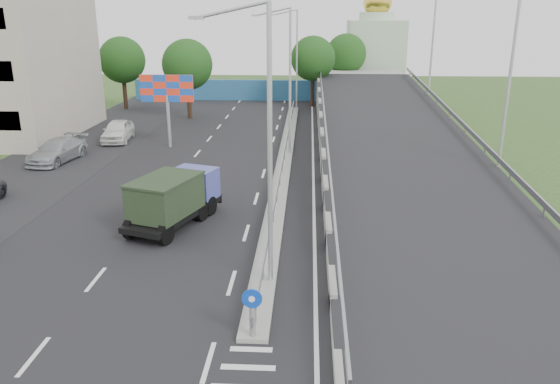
# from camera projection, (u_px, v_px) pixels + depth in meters

# --- Properties ---
(road_surface) EXTENTS (26.00, 90.00, 0.04)m
(road_surface) POSITION_uv_depth(u_px,v_px,m) (234.00, 178.00, 34.24)
(road_surface) COLOR black
(road_surface) RESTS_ON ground
(parking_strip) EXTENTS (8.00, 90.00, 0.05)m
(parking_strip) POSITION_uv_depth(u_px,v_px,m) (32.00, 175.00, 34.90)
(parking_strip) COLOR black
(parking_strip) RESTS_ON ground
(median) EXTENTS (1.00, 44.00, 0.20)m
(median) POSITION_uv_depth(u_px,v_px,m) (284.00, 161.00, 37.85)
(median) COLOR gray
(median) RESTS_ON ground
(overpass_ramp) EXTENTS (10.00, 50.00, 3.50)m
(overpass_ramp) POSITION_uv_depth(u_px,v_px,m) (395.00, 139.00, 36.96)
(overpass_ramp) COLOR gray
(overpass_ramp) RESTS_ON ground
(median_guardrail) EXTENTS (0.09, 44.00, 0.71)m
(median_guardrail) POSITION_uv_depth(u_px,v_px,m) (284.00, 152.00, 37.65)
(median_guardrail) COLOR gray
(median_guardrail) RESTS_ON median
(sign_bollard) EXTENTS (0.64, 0.23, 1.67)m
(sign_bollard) POSITION_uv_depth(u_px,v_px,m) (252.00, 313.00, 16.85)
(sign_bollard) COLOR black
(sign_bollard) RESTS_ON median
(lamp_post_near) EXTENTS (2.74, 0.18, 10.08)m
(lamp_post_near) POSITION_uv_depth(u_px,v_px,m) (264.00, 135.00, 18.99)
(lamp_post_near) COLOR #B2B5B7
(lamp_post_near) RESTS_ON median
(lamp_post_mid) EXTENTS (2.74, 0.18, 10.08)m
(lamp_post_mid) POSITION_uv_depth(u_px,v_px,m) (287.00, 74.00, 37.97)
(lamp_post_mid) COLOR #B2B5B7
(lamp_post_mid) RESTS_ON median
(lamp_post_far) EXTENTS (2.74, 0.18, 10.08)m
(lamp_post_far) POSITION_uv_depth(u_px,v_px,m) (295.00, 54.00, 56.94)
(lamp_post_far) COLOR #B2B5B7
(lamp_post_far) RESTS_ON median
(blue_wall) EXTENTS (30.00, 0.50, 2.40)m
(blue_wall) POSITION_uv_depth(u_px,v_px,m) (261.00, 90.00, 64.28)
(blue_wall) COLOR #22627E
(blue_wall) RESTS_ON ground
(church) EXTENTS (7.00, 7.00, 13.80)m
(church) POSITION_uv_depth(u_px,v_px,m) (375.00, 50.00, 69.88)
(church) COLOR #B2CCAD
(church) RESTS_ON ground
(billboard) EXTENTS (4.00, 0.24, 5.50)m
(billboard) POSITION_uv_depth(u_px,v_px,m) (167.00, 93.00, 40.83)
(billboard) COLOR #B2B5B7
(billboard) RESTS_ON ground
(tree_left_mid) EXTENTS (4.80, 4.80, 7.60)m
(tree_left_mid) POSITION_uv_depth(u_px,v_px,m) (187.00, 65.00, 51.96)
(tree_left_mid) COLOR black
(tree_left_mid) RESTS_ON ground
(tree_median_far) EXTENTS (4.80, 4.80, 7.60)m
(tree_median_far) POSITION_uv_depth(u_px,v_px,m) (313.00, 59.00, 58.94)
(tree_median_far) COLOR black
(tree_median_far) RESTS_ON ground
(tree_left_far) EXTENTS (4.80, 4.80, 7.60)m
(tree_left_far) POSITION_uv_depth(u_px,v_px,m) (122.00, 60.00, 57.10)
(tree_left_far) COLOR black
(tree_left_far) RESTS_ON ground
(tree_ramp_far) EXTENTS (4.80, 4.80, 7.60)m
(tree_ramp_far) POSITION_uv_depth(u_px,v_px,m) (346.00, 54.00, 65.38)
(tree_ramp_far) COLOR black
(tree_ramp_far) RESTS_ON ground
(dump_truck) EXTENTS (3.89, 6.20, 2.57)m
(dump_truck) POSITION_uv_depth(u_px,v_px,m) (174.00, 197.00, 26.26)
(dump_truck) COLOR black
(dump_truck) RESTS_ON ground
(parked_car_d) EXTENTS (2.96, 5.60, 1.55)m
(parked_car_d) POSITION_uv_depth(u_px,v_px,m) (57.00, 151.00, 37.82)
(parked_car_d) COLOR #999FA1
(parked_car_d) RESTS_ON ground
(parked_car_e) EXTENTS (2.51, 5.10, 1.67)m
(parked_car_e) POSITION_uv_depth(u_px,v_px,m) (118.00, 131.00, 43.94)
(parked_car_e) COLOR white
(parked_car_e) RESTS_ON ground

